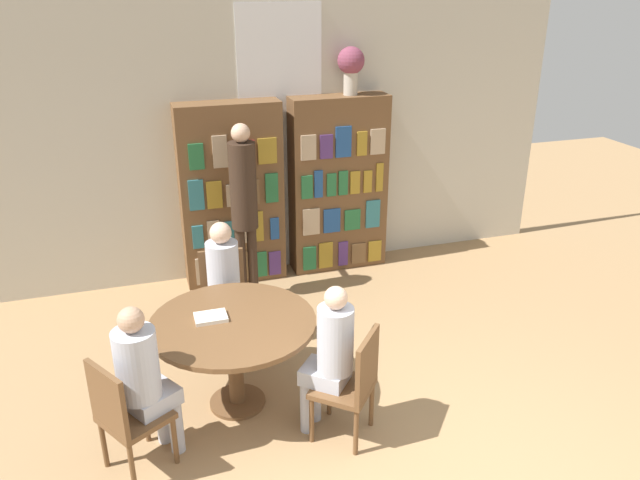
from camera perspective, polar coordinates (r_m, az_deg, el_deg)
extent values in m
cube|color=beige|center=(6.88, -3.60, 9.19)|extent=(6.40, 0.06, 3.00)
cube|color=white|center=(6.69, -3.71, 16.21)|extent=(0.90, 0.01, 1.10)
cube|color=brown|center=(6.73, -8.07, 4.11)|extent=(1.08, 0.32, 1.97)
cube|color=tan|center=(6.82, -10.79, -2.85)|extent=(0.11, 0.02, 0.31)
cube|color=black|center=(6.84, -9.49, -2.82)|extent=(0.09, 0.02, 0.27)
cube|color=#236638|center=(6.84, -8.18, -2.39)|extent=(0.13, 0.02, 0.34)
cube|color=brown|center=(6.87, -6.84, -2.29)|extent=(0.11, 0.02, 0.32)
cube|color=#236638|center=(6.91, -5.44, -2.22)|extent=(0.14, 0.02, 0.29)
cube|color=#4C2D6B|center=(6.94, -4.15, -2.12)|extent=(0.13, 0.02, 0.28)
cube|color=#2D707A|center=(6.65, -11.09, 0.26)|extent=(0.11, 0.02, 0.25)
cube|color=tan|center=(6.66, -9.68, 0.57)|extent=(0.13, 0.02, 0.29)
cube|color=#2D707A|center=(6.69, -8.41, 0.62)|extent=(0.13, 0.02, 0.26)
cube|color=tan|center=(6.71, -6.99, 0.79)|extent=(0.14, 0.02, 0.26)
cube|color=olive|center=(6.72, -5.66, 1.25)|extent=(0.11, 0.02, 0.34)
cube|color=navy|center=(6.78, -4.17, 1.05)|extent=(0.09, 0.02, 0.24)
cube|color=#2D707A|center=(6.49, -11.25, 4.04)|extent=(0.15, 0.02, 0.32)
cube|color=olive|center=(6.52, -9.63, 4.09)|extent=(0.16, 0.02, 0.29)
cube|color=tan|center=(6.55, -7.85, 4.07)|extent=(0.16, 0.02, 0.24)
cube|color=brown|center=(6.58, -6.10, 4.38)|extent=(0.12, 0.02, 0.27)
cube|color=#236638|center=(6.61, -4.43, 4.77)|extent=(0.14, 0.02, 0.32)
cube|color=#236638|center=(6.38, -11.25, 7.47)|extent=(0.15, 0.02, 0.26)
cube|color=tan|center=(6.40, -9.14, 7.97)|extent=(0.15, 0.02, 0.33)
cube|color=maroon|center=(6.45, -6.93, 7.88)|extent=(0.22, 0.02, 0.26)
cube|color=olive|center=(6.49, -4.84, 8.12)|extent=(0.19, 0.02, 0.27)
cube|color=brown|center=(7.01, 1.68, 5.11)|extent=(1.08, 0.32, 1.97)
cube|color=#236638|center=(7.03, -0.95, -1.69)|extent=(0.15, 0.02, 0.28)
cube|color=olive|center=(7.08, 0.53, -1.40)|extent=(0.16, 0.02, 0.31)
cube|color=#4C2D6B|center=(7.14, 2.12, -1.24)|extent=(0.11, 0.02, 0.29)
cube|color=brown|center=(7.21, 3.54, -1.22)|extent=(0.17, 0.02, 0.24)
cube|color=olive|center=(7.28, 5.01, -1.00)|extent=(0.16, 0.02, 0.25)
cube|color=tan|center=(6.87, -0.81, 1.67)|extent=(0.19, 0.02, 0.30)
cube|color=navy|center=(6.94, 1.09, 1.78)|extent=(0.19, 0.02, 0.27)
cube|color=#236638|center=(7.02, 2.98, 1.86)|extent=(0.18, 0.02, 0.24)
cube|color=#2D707A|center=(7.09, 4.85, 2.39)|extent=(0.17, 0.02, 0.32)
cube|color=#236638|center=(6.72, -1.19, 4.84)|extent=(0.12, 0.02, 0.26)
cube|color=navy|center=(6.74, -0.14, 5.13)|extent=(0.09, 0.02, 0.30)
cube|color=#236638|center=(6.80, 1.06, 5.06)|extent=(0.11, 0.02, 0.26)
cube|color=#236638|center=(6.84, 2.13, 5.23)|extent=(0.10, 0.02, 0.27)
cube|color=olive|center=(6.88, 3.22, 5.27)|extent=(0.11, 0.02, 0.26)
cube|color=olive|center=(6.94, 4.38, 5.35)|extent=(0.09, 0.02, 0.25)
cube|color=olive|center=(6.98, 5.46, 5.73)|extent=(0.08, 0.02, 0.32)
cube|color=tan|center=(6.60, -1.06, 8.44)|extent=(0.16, 0.02, 0.27)
cube|color=#4C2D6B|center=(6.66, 0.59, 8.52)|extent=(0.14, 0.02, 0.26)
cube|color=navy|center=(6.71, 2.16, 8.95)|extent=(0.17, 0.02, 0.33)
cube|color=olive|center=(6.79, 3.86, 8.79)|extent=(0.11, 0.02, 0.26)
cube|color=tan|center=(6.85, 5.30, 8.95)|extent=(0.17, 0.02, 0.28)
cylinder|color=#B7AD9E|center=(6.79, 2.81, 14.11)|extent=(0.15, 0.15, 0.24)
sphere|color=brown|center=(6.76, 2.85, 16.07)|extent=(0.29, 0.29, 0.29)
cylinder|color=brown|center=(5.17, -7.53, -14.43)|extent=(0.44, 0.44, 0.03)
cylinder|color=brown|center=(4.96, -7.75, -11.14)|extent=(0.12, 0.12, 0.69)
cylinder|color=brown|center=(4.77, -7.98, -7.52)|extent=(1.26, 1.26, 0.04)
cube|color=brown|center=(4.53, -16.48, -15.27)|extent=(0.55, 0.55, 0.04)
cube|color=brown|center=(4.32, -18.89, -13.67)|extent=(0.24, 0.36, 0.45)
cylinder|color=brown|center=(4.84, -15.62, -15.49)|extent=(0.04, 0.04, 0.38)
cylinder|color=brown|center=(4.62, -13.13, -17.41)|extent=(0.04, 0.04, 0.38)
cylinder|color=brown|center=(4.72, -19.16, -17.18)|extent=(0.04, 0.04, 0.38)
cylinder|color=brown|center=(4.49, -16.80, -19.29)|extent=(0.04, 0.04, 0.38)
cube|color=brown|center=(5.70, -8.67, -5.94)|extent=(0.43, 0.43, 0.04)
cube|color=brown|center=(5.75, -8.97, -2.95)|extent=(0.40, 0.07, 0.45)
cylinder|color=brown|center=(5.67, -6.67, -8.47)|extent=(0.04, 0.04, 0.38)
cylinder|color=brown|center=(5.66, -10.13, -8.80)|extent=(0.04, 0.04, 0.38)
cylinder|color=brown|center=(5.96, -7.06, -6.80)|extent=(0.04, 0.04, 0.38)
cylinder|color=brown|center=(5.95, -10.34, -7.10)|extent=(0.04, 0.04, 0.38)
cube|color=brown|center=(4.62, 2.08, -13.36)|extent=(0.56, 0.56, 0.04)
cube|color=brown|center=(4.43, 4.34, -11.32)|extent=(0.29, 0.33, 0.45)
cylinder|color=brown|center=(4.67, -0.77, -16.11)|extent=(0.04, 0.04, 0.38)
cylinder|color=brown|center=(4.92, 0.87, -13.81)|extent=(0.04, 0.04, 0.38)
cylinder|color=brown|center=(4.58, 3.31, -17.14)|extent=(0.04, 0.04, 0.38)
cylinder|color=brown|center=(4.83, 4.74, -14.72)|extent=(0.04, 0.04, 0.38)
cube|color=#B2B7C6|center=(5.54, -8.60, -5.91)|extent=(0.31, 0.34, 0.12)
cylinder|color=#B2B7C6|center=(5.47, -8.86, -2.67)|extent=(0.28, 0.28, 0.50)
sphere|color=#DBB293|center=(5.33, -9.08, 0.66)|extent=(0.19, 0.19, 0.19)
cylinder|color=#B2B7C6|center=(5.59, -7.53, -8.82)|extent=(0.10, 0.10, 0.42)
cylinder|color=#B2B7C6|center=(5.58, -9.13, -8.97)|extent=(0.10, 0.10, 0.42)
cube|color=#B2B7C6|center=(4.61, 0.43, -12.16)|extent=(0.41, 0.40, 0.12)
cylinder|color=#B2B7C6|center=(4.41, 1.41, -9.11)|extent=(0.26, 0.26, 0.50)
sphere|color=#DBB293|center=(4.25, 1.46, -5.31)|extent=(0.16, 0.16, 0.16)
cylinder|color=#B2B7C6|center=(4.76, -1.21, -14.99)|extent=(0.10, 0.10, 0.42)
cylinder|color=#B2B7C6|center=(4.86, -0.50, -14.04)|extent=(0.10, 0.10, 0.42)
cube|color=#B2B7C6|center=(4.54, -15.10, -13.74)|extent=(0.42, 0.41, 0.12)
cylinder|color=#B2B7C6|center=(4.33, -16.40, -10.87)|extent=(0.29, 0.29, 0.50)
sphere|color=tan|center=(4.16, -16.92, -7.00)|extent=(0.17, 0.17, 0.17)
cylinder|color=#B2B7C6|center=(4.80, -14.18, -15.39)|extent=(0.10, 0.10, 0.42)
cylinder|color=#B2B7C6|center=(4.70, -13.01, -16.26)|extent=(0.10, 0.10, 0.42)
cylinder|color=#332319|center=(6.47, -7.20, -2.18)|extent=(0.10, 0.10, 0.80)
cylinder|color=#332319|center=(6.49, -6.16, -2.05)|extent=(0.10, 0.10, 0.80)
cylinder|color=#332319|center=(6.18, -7.04, 4.93)|extent=(0.27, 0.27, 0.87)
sphere|color=tan|center=(6.04, -7.28, 9.69)|extent=(0.18, 0.18, 0.18)
cylinder|color=#332319|center=(6.37, -6.86, 7.54)|extent=(0.07, 0.30, 0.07)
cube|color=silver|center=(4.79, -9.95, -6.97)|extent=(0.24, 0.18, 0.03)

